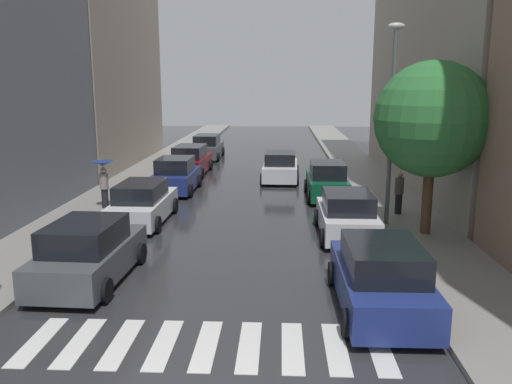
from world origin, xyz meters
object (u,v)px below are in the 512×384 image
parked_car_left_nearest (88,253)px  pedestrian_near_tree (104,175)px  parked_car_left_fifth (207,147)px  parked_car_right_nearest (381,278)px  street_tree_right (433,120)px  parked_car_left_third (176,176)px  parked_car_right_third (327,181)px  lamp_post_right (392,112)px  parked_car_left_second (143,204)px  parked_car_right_second (347,216)px  car_midroad (280,167)px  pedestrian_foreground (399,192)px  parked_car_left_fourth (191,161)px

parked_car_left_nearest → pedestrian_near_tree: bearing=17.7°
parked_car_left_fifth → parked_car_right_nearest: 26.76m
parked_car_right_nearest → street_tree_right: 7.65m
pedestrian_near_tree → parked_car_left_third: bearing=-114.3°
parked_car_left_nearest → parked_car_right_third: (7.46, 11.05, 0.01)m
lamp_post_right → parked_car_left_nearest: bearing=-147.3°
parked_car_left_fifth → parked_car_right_third: size_ratio=1.11×
parked_car_left_second → parked_car_right_second: bearing=-100.6°
parked_car_right_nearest → parked_car_right_second: size_ratio=1.10×
parked_car_right_second → car_midroad: bearing=12.1°
parked_car_left_nearest → pedestrian_foreground: bearing=-50.9°
parked_car_right_third → car_midroad: (-2.21, 4.53, -0.05)m
parked_car_right_nearest → parked_car_right_second: bearing=0.0°
parked_car_left_nearest → parked_car_right_second: size_ratio=1.08×
parked_car_left_fourth → pedestrian_foreground: 14.15m
parked_car_left_third → pedestrian_near_tree: 4.77m
parked_car_left_second → lamp_post_right: 10.07m
parked_car_left_fourth → pedestrian_near_tree: pedestrian_near_tree is taller
parked_car_right_nearest → pedestrian_foreground: pedestrian_foreground is taller
parked_car_left_nearest → car_midroad: 16.44m
parked_car_right_nearest → car_midroad: size_ratio=1.02×
parked_car_left_fourth → parked_car_right_nearest: parked_car_left_fourth is taller
parked_car_right_second → lamp_post_right: size_ratio=0.56×
parked_car_left_fourth → lamp_post_right: 15.20m
parked_car_left_fourth → parked_car_right_second: 14.86m
parked_car_left_second → street_tree_right: 11.18m
parked_car_left_second → parked_car_left_third: 5.91m
parked_car_left_fifth → pedestrian_near_tree: size_ratio=2.34×
parked_car_right_third → lamp_post_right: size_ratio=0.58×
parked_car_left_fourth → parked_car_left_fifth: bearing=1.2°
parked_car_left_nearest → parked_car_left_fifth: 24.10m
parked_car_left_third → pedestrian_foreground: (10.04, -4.58, 0.25)m
parked_car_right_third → lamp_post_right: 6.46m
parked_car_left_nearest → car_midroad: size_ratio=1.00×
parked_car_left_third → street_tree_right: 13.17m
parked_car_right_nearest → pedestrian_foreground: size_ratio=2.61×
parked_car_left_fourth → parked_car_left_fifth: (0.08, 6.74, -0.01)m
street_tree_right → parked_car_left_nearest: bearing=-155.4°
parked_car_left_nearest → parked_car_left_third: (0.03, 12.14, 0.01)m
parked_car_left_fourth → lamp_post_right: lamp_post_right is taller
parked_car_right_third → pedestrian_near_tree: size_ratio=2.11×
parked_car_left_third → parked_car_left_fourth: size_ratio=0.84×
parked_car_right_third → parked_car_left_fifth: bearing=29.6°
parked_car_right_second → street_tree_right: (2.80, 0.10, 3.39)m
parked_car_left_third → parked_car_right_nearest: 15.65m
parked_car_left_third → car_midroad: (5.22, 3.44, -0.05)m
parked_car_left_nearest → parked_car_right_second: (7.63, 4.69, -0.04)m
parked_car_right_nearest → parked_car_right_second: 6.20m
lamp_post_right → pedestrian_near_tree: bearing=169.9°
parked_car_right_third → lamp_post_right: bearing=-160.6°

